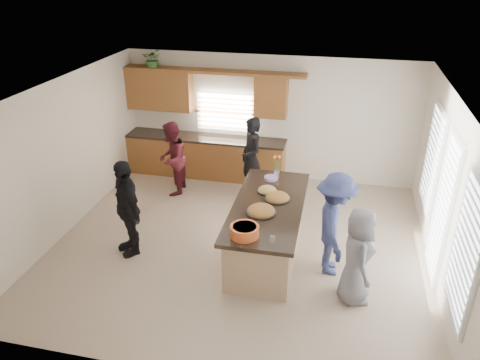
% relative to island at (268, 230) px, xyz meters
% --- Properties ---
extents(floor, '(6.50, 6.50, 0.00)m').
position_rel_island_xyz_m(floor, '(-0.52, 0.13, -0.45)').
color(floor, tan).
rests_on(floor, ground).
extents(room_shell, '(6.52, 6.02, 2.81)m').
position_rel_island_xyz_m(room_shell, '(-0.52, 0.13, 1.45)').
color(room_shell, silver).
rests_on(room_shell, ground).
extents(back_cabinetry, '(4.08, 0.66, 2.46)m').
position_rel_island_xyz_m(back_cabinetry, '(-1.99, 2.86, 0.46)').
color(back_cabinetry, '#955F2B').
rests_on(back_cabinetry, ground).
extents(right_wall_glazing, '(0.06, 4.00, 2.25)m').
position_rel_island_xyz_m(right_wall_glazing, '(2.70, -0.00, 0.89)').
color(right_wall_glazing, white).
rests_on(right_wall_glazing, ground).
extents(island, '(1.18, 2.71, 0.95)m').
position_rel_island_xyz_m(island, '(0.00, 0.00, 0.00)').
color(island, tan).
rests_on(island, ground).
extents(platter_front, '(0.51, 0.51, 0.20)m').
position_rel_island_xyz_m(platter_front, '(-0.07, -0.31, 0.53)').
color(platter_front, black).
rests_on(platter_front, island).
extents(platter_mid, '(0.46, 0.46, 0.18)m').
position_rel_island_xyz_m(platter_mid, '(0.12, 0.20, 0.53)').
color(platter_mid, black).
rests_on(platter_mid, island).
extents(platter_back, '(0.36, 0.36, 0.15)m').
position_rel_island_xyz_m(platter_back, '(-0.10, 0.44, 0.52)').
color(platter_back, black).
rests_on(platter_back, island).
extents(salad_bowl, '(0.43, 0.43, 0.17)m').
position_rel_island_xyz_m(salad_bowl, '(-0.18, -1.04, 0.59)').
color(salad_bowl, orange).
rests_on(salad_bowl, island).
extents(clear_cup, '(0.08, 0.08, 0.10)m').
position_rel_island_xyz_m(clear_cup, '(0.25, -1.11, 0.55)').
color(clear_cup, white).
rests_on(clear_cup, island).
extents(plate_stack, '(0.25, 0.25, 0.06)m').
position_rel_island_xyz_m(plate_stack, '(-0.11, 0.95, 0.53)').
color(plate_stack, '#A787C5').
rests_on(plate_stack, island).
extents(flower_vase, '(0.14, 0.14, 0.42)m').
position_rel_island_xyz_m(flower_vase, '(-0.04, 1.10, 0.73)').
color(flower_vase, silver).
rests_on(flower_vase, island).
extents(potted_plant, '(0.49, 0.45, 0.46)m').
position_rel_island_xyz_m(potted_plant, '(-3.12, 2.95, 2.18)').
color(potted_plant, '#37702D').
rests_on(potted_plant, back_cabinetry).
extents(woman_left_back, '(0.71, 0.76, 1.75)m').
position_rel_island_xyz_m(woman_left_back, '(-0.70, 2.02, 0.42)').
color(woman_left_back, black).
rests_on(woman_left_back, ground).
extents(woman_left_mid, '(0.68, 0.83, 1.60)m').
position_rel_island_xyz_m(woman_left_mid, '(-2.37, 1.79, 0.35)').
color(woman_left_mid, maroon).
rests_on(woman_left_mid, ground).
extents(woman_left_front, '(1.00, 1.02, 1.72)m').
position_rel_island_xyz_m(woman_left_front, '(-2.33, -0.49, 0.41)').
color(woman_left_front, black).
rests_on(woman_left_front, ground).
extents(woman_right_back, '(0.76, 1.19, 1.74)m').
position_rel_island_xyz_m(woman_right_back, '(1.11, -0.28, 0.42)').
color(woman_right_back, navy).
rests_on(woman_right_back, ground).
extents(woman_right_front, '(0.63, 0.83, 1.53)m').
position_rel_island_xyz_m(woman_right_front, '(1.47, -0.92, 0.31)').
color(woman_right_front, slate).
rests_on(woman_right_front, ground).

